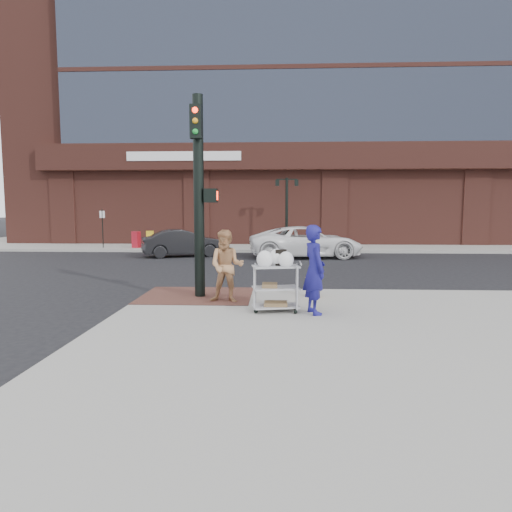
{
  "coord_description": "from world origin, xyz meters",
  "views": [
    {
      "loc": [
        1.46,
        -10.57,
        2.38
      ],
      "look_at": [
        0.95,
        0.24,
        1.25
      ],
      "focal_mm": 32.0,
      "sensor_mm": 36.0,
      "label": 1
    }
  ],
  "objects_px": {
    "utility_cart": "(276,284)",
    "fire_hydrant": "(314,279)",
    "traffic_signal_pole": "(199,190)",
    "pedestrian_tan": "(227,266)",
    "sedan_dark": "(184,243)",
    "minivan_white": "(306,242)",
    "woman_blue": "(314,270)",
    "lamp_post": "(287,204)"
  },
  "relations": [
    {
      "from": "minivan_white",
      "to": "utility_cart",
      "type": "distance_m",
      "value": 12.52
    },
    {
      "from": "lamp_post",
      "to": "woman_blue",
      "type": "relative_size",
      "value": 2.12
    },
    {
      "from": "woman_blue",
      "to": "traffic_signal_pole",
      "type": "bearing_deg",
      "value": 38.89
    },
    {
      "from": "lamp_post",
      "to": "traffic_signal_pole",
      "type": "distance_m",
      "value": 15.43
    },
    {
      "from": "pedestrian_tan",
      "to": "woman_blue",
      "type": "bearing_deg",
      "value": -24.59
    },
    {
      "from": "sedan_dark",
      "to": "pedestrian_tan",
      "type": "bearing_deg",
      "value": 176.21
    },
    {
      "from": "traffic_signal_pole",
      "to": "sedan_dark",
      "type": "height_order",
      "value": "traffic_signal_pole"
    },
    {
      "from": "traffic_signal_pole",
      "to": "minivan_white",
      "type": "distance_m",
      "value": 11.53
    },
    {
      "from": "woman_blue",
      "to": "minivan_white",
      "type": "bearing_deg",
      "value": -21.1
    },
    {
      "from": "sedan_dark",
      "to": "fire_hydrant",
      "type": "relative_size",
      "value": 4.65
    },
    {
      "from": "traffic_signal_pole",
      "to": "fire_hydrant",
      "type": "distance_m",
      "value": 3.63
    },
    {
      "from": "pedestrian_tan",
      "to": "traffic_signal_pole",
      "type": "bearing_deg",
      "value": 143.24
    },
    {
      "from": "utility_cart",
      "to": "woman_blue",
      "type": "bearing_deg",
      "value": -10.52
    },
    {
      "from": "pedestrian_tan",
      "to": "sedan_dark",
      "type": "relative_size",
      "value": 0.42
    },
    {
      "from": "utility_cart",
      "to": "fire_hydrant",
      "type": "bearing_deg",
      "value": 61.14
    },
    {
      "from": "pedestrian_tan",
      "to": "minivan_white",
      "type": "bearing_deg",
      "value": 81.79
    },
    {
      "from": "lamp_post",
      "to": "traffic_signal_pole",
      "type": "relative_size",
      "value": 0.8
    },
    {
      "from": "minivan_white",
      "to": "fire_hydrant",
      "type": "relative_size",
      "value": 6.23
    },
    {
      "from": "minivan_white",
      "to": "fire_hydrant",
      "type": "distance_m",
      "value": 10.73
    },
    {
      "from": "traffic_signal_pole",
      "to": "fire_hydrant",
      "type": "relative_size",
      "value": 5.69
    },
    {
      "from": "lamp_post",
      "to": "pedestrian_tan",
      "type": "xyz_separation_m",
      "value": [
        -1.74,
        -15.88,
        -1.6
      ]
    },
    {
      "from": "sedan_dark",
      "to": "lamp_post",
      "type": "bearing_deg",
      "value": -71.53
    },
    {
      "from": "woman_blue",
      "to": "sedan_dark",
      "type": "bearing_deg",
      "value": 4.63
    },
    {
      "from": "traffic_signal_pole",
      "to": "sedan_dark",
      "type": "xyz_separation_m",
      "value": [
        -2.71,
        11.08,
        -2.16
      ]
    },
    {
      "from": "woman_blue",
      "to": "sedan_dark",
      "type": "distance_m",
      "value": 13.94
    },
    {
      "from": "sedan_dark",
      "to": "utility_cart",
      "type": "relative_size",
      "value": 3.02
    },
    {
      "from": "pedestrian_tan",
      "to": "fire_hydrant",
      "type": "distance_m",
      "value": 2.3
    },
    {
      "from": "fire_hydrant",
      "to": "utility_cart",
      "type": "bearing_deg",
      "value": -118.86
    },
    {
      "from": "lamp_post",
      "to": "utility_cart",
      "type": "bearing_deg",
      "value": -91.93
    },
    {
      "from": "woman_blue",
      "to": "utility_cart",
      "type": "distance_m",
      "value": 0.89
    },
    {
      "from": "lamp_post",
      "to": "pedestrian_tan",
      "type": "bearing_deg",
      "value": -96.25
    },
    {
      "from": "minivan_white",
      "to": "woman_blue",
      "type": "bearing_deg",
      "value": 170.08
    },
    {
      "from": "utility_cart",
      "to": "pedestrian_tan",
      "type": "bearing_deg",
      "value": 140.85
    },
    {
      "from": "lamp_post",
      "to": "sedan_dark",
      "type": "distance_m",
      "value": 6.92
    },
    {
      "from": "sedan_dark",
      "to": "fire_hydrant",
      "type": "bearing_deg",
      "value": -173.21
    },
    {
      "from": "utility_cart",
      "to": "fire_hydrant",
      "type": "relative_size",
      "value": 1.54
    },
    {
      "from": "traffic_signal_pole",
      "to": "pedestrian_tan",
      "type": "xyz_separation_m",
      "value": [
        0.74,
        -0.65,
        -1.82
      ]
    },
    {
      "from": "lamp_post",
      "to": "sedan_dark",
      "type": "height_order",
      "value": "lamp_post"
    },
    {
      "from": "sedan_dark",
      "to": "fire_hydrant",
      "type": "distance_m",
      "value": 12.29
    },
    {
      "from": "lamp_post",
      "to": "woman_blue",
      "type": "bearing_deg",
      "value": -89.17
    },
    {
      "from": "minivan_white",
      "to": "traffic_signal_pole",
      "type": "bearing_deg",
      "value": 155.76
    },
    {
      "from": "lamp_post",
      "to": "utility_cart",
      "type": "distance_m",
      "value": 16.94
    }
  ]
}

